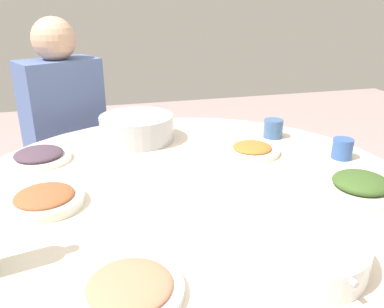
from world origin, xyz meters
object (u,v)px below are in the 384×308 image
(round_dining_table, at_px, (190,203))
(diner_left, at_px, (63,117))
(dish_tofu_braise, at_px, (252,149))
(rice_bowl, at_px, (137,127))
(dish_stirfry, at_px, (45,199))
(tea_cup_near, at_px, (273,129))
(dish_greens, at_px, (361,186))
(dish_shrimp, at_px, (130,288))
(tea_cup_far, at_px, (342,149))
(stool_for_diner_left, at_px, (76,218))
(dish_eggplant, at_px, (39,156))
(soup_bowl, at_px, (303,251))

(round_dining_table, height_order, diner_left, diner_left)
(diner_left, bearing_deg, dish_tofu_braise, -134.25)
(rice_bowl, xyz_separation_m, dish_tofu_braise, (-0.24, -0.37, -0.04))
(dish_stirfry, bearing_deg, tea_cup_near, -67.18)
(dish_greens, bearing_deg, dish_stirfry, 79.95)
(rice_bowl, distance_m, dish_shrimp, 0.86)
(dish_tofu_braise, height_order, tea_cup_far, tea_cup_far)
(dish_tofu_braise, xyz_separation_m, dish_greens, (-0.36, -0.17, 0.01))
(rice_bowl, height_order, stool_for_diner_left, rice_bowl)
(dish_stirfry, bearing_deg, tea_cup_far, -84.90)
(dish_shrimp, bearing_deg, dish_stirfry, 23.94)
(rice_bowl, relative_size, tea_cup_near, 3.78)
(dish_greens, xyz_separation_m, dish_shrimp, (-0.25, 0.68, -0.00))
(tea_cup_near, bearing_deg, round_dining_table, 126.48)
(rice_bowl, height_order, tea_cup_near, rice_bowl)
(rice_bowl, bearing_deg, dish_eggplant, 109.06)
(round_dining_table, bearing_deg, dish_greens, -112.51)
(dish_shrimp, bearing_deg, dish_tofu_braise, -39.58)
(dish_greens, distance_m, dish_shrimp, 0.72)
(dish_shrimp, distance_m, diner_left, 1.27)
(dish_tofu_braise, bearing_deg, round_dining_table, 122.30)
(dish_shrimp, xyz_separation_m, tea_cup_far, (0.48, -0.78, 0.02))
(round_dining_table, bearing_deg, tea_cup_near, -53.52)
(round_dining_table, relative_size, rice_bowl, 4.87)
(round_dining_table, distance_m, stool_for_diner_left, 1.02)
(dish_greens, bearing_deg, rice_bowl, 42.24)
(dish_shrimp, relative_size, tea_cup_near, 2.69)
(dish_stirfry, height_order, stool_for_diner_left, dish_stirfry)
(dish_stirfry, relative_size, dish_shrimp, 1.01)
(round_dining_table, distance_m, diner_left, 0.91)
(dish_shrimp, height_order, tea_cup_near, tea_cup_near)
(dish_stirfry, relative_size, tea_cup_near, 2.73)
(dish_eggplant, xyz_separation_m, tea_cup_far, (-0.25, -1.00, 0.02))
(stool_for_diner_left, bearing_deg, tea_cup_far, -129.28)
(diner_left, bearing_deg, tea_cup_far, -129.28)
(dish_stirfry, distance_m, dish_greens, 0.87)
(dish_eggplant, height_order, dish_shrimp, dish_eggplant)
(rice_bowl, relative_size, stool_for_diner_left, 0.63)
(round_dining_table, relative_size, dish_shrimp, 6.85)
(stool_for_diner_left, bearing_deg, tea_cup_near, -122.01)
(stool_for_diner_left, bearing_deg, dish_greens, -140.24)
(dish_tofu_braise, xyz_separation_m, tea_cup_far, (-0.12, -0.28, 0.02))
(dish_tofu_braise, xyz_separation_m, dish_eggplant, (0.12, 0.72, 0.00))
(diner_left, bearing_deg, rice_bowl, -144.31)
(soup_bowl, distance_m, diner_left, 1.36)
(dish_tofu_braise, height_order, tea_cup_near, tea_cup_near)
(dish_eggplant, distance_m, stool_for_diner_left, 0.77)
(round_dining_table, distance_m, rice_bowl, 0.45)
(rice_bowl, height_order, diner_left, diner_left)
(soup_bowl, xyz_separation_m, tea_cup_near, (0.75, -0.30, 0.01))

